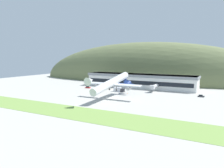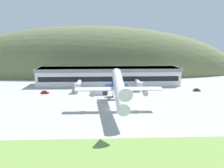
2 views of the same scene
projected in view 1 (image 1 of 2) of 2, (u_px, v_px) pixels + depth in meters
ground_plane at (108, 98)px, 139.66m from camera, size 352.24×352.24×0.00m
grass_strip_foreground at (68, 111)px, 105.37m from camera, size 317.02×20.81×0.08m
hill_backdrop at (143, 81)px, 235.13m from camera, size 263.68×63.12×82.86m
terminal_building at (140, 80)px, 185.23m from camera, size 94.62×17.61×11.47m
jetway_0 at (111, 84)px, 179.17m from camera, size 3.38×16.59×5.43m
jetway_1 at (154, 87)px, 163.33m from camera, size 3.38×13.71×5.43m
cargo_airplane at (112, 83)px, 135.62m from camera, size 37.53×52.59×12.51m
service_car_0 at (88, 87)px, 182.20m from camera, size 4.46×1.86×1.58m
service_car_1 at (201, 96)px, 142.64m from camera, size 4.12×2.11×1.50m
fuel_truck at (119, 90)px, 164.23m from camera, size 8.49×2.60×3.24m
traffic_cone_0 at (84, 89)px, 178.08m from camera, size 0.52×0.52×0.58m
traffic_cone_1 at (127, 93)px, 155.63m from camera, size 0.52×0.52×0.58m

